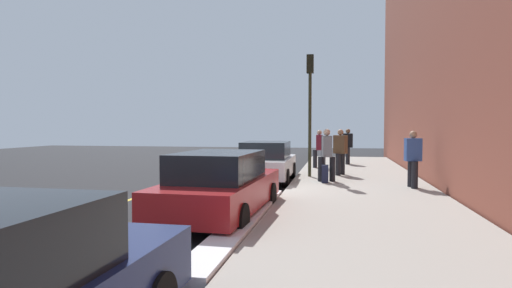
{
  "coord_description": "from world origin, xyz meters",
  "views": [
    {
      "loc": [
        -13.89,
        -2.54,
        2.08
      ],
      "look_at": [
        0.34,
        0.13,
        1.48
      ],
      "focal_mm": 30.25,
      "sensor_mm": 36.0,
      "label": 1
    }
  ],
  "objects_px": {
    "parked_car_red": "(220,185)",
    "pedestrian_grey_coat": "(327,153)",
    "parked_car_white": "(267,162)",
    "pedestrian_brown_coat": "(340,151)",
    "pedestrian_black_coat": "(348,145)",
    "traffic_light_pole": "(310,95)",
    "rolling_suitcase": "(325,174)",
    "pedestrian_blue_coat": "(413,157)",
    "pedestrian_burgundy_coat": "(319,148)"
  },
  "relations": [
    {
      "from": "pedestrian_burgundy_coat",
      "to": "rolling_suitcase",
      "type": "bearing_deg",
      "value": -175.61
    },
    {
      "from": "parked_car_white",
      "to": "pedestrian_brown_coat",
      "type": "relative_size",
      "value": 2.32
    },
    {
      "from": "parked_car_red",
      "to": "pedestrian_brown_coat",
      "type": "relative_size",
      "value": 2.68
    },
    {
      "from": "traffic_light_pole",
      "to": "parked_car_red",
      "type": "bearing_deg",
      "value": 168.14
    },
    {
      "from": "pedestrian_grey_coat",
      "to": "pedestrian_brown_coat",
      "type": "xyz_separation_m",
      "value": [
        2.13,
        -0.49,
        -0.01
      ]
    },
    {
      "from": "pedestrian_blue_coat",
      "to": "parked_car_red",
      "type": "bearing_deg",
      "value": 134.8
    },
    {
      "from": "pedestrian_grey_coat",
      "to": "rolling_suitcase",
      "type": "height_order",
      "value": "pedestrian_grey_coat"
    },
    {
      "from": "parked_car_red",
      "to": "pedestrian_black_coat",
      "type": "xyz_separation_m",
      "value": [
        13.18,
        -3.12,
        0.35
      ]
    },
    {
      "from": "pedestrian_brown_coat",
      "to": "rolling_suitcase",
      "type": "xyz_separation_m",
      "value": [
        -2.5,
        0.53,
        -0.66
      ]
    },
    {
      "from": "pedestrian_grey_coat",
      "to": "pedestrian_burgundy_coat",
      "type": "relative_size",
      "value": 1.05
    },
    {
      "from": "pedestrian_blue_coat",
      "to": "pedestrian_burgundy_coat",
      "type": "bearing_deg",
      "value": 27.51
    },
    {
      "from": "pedestrian_blue_coat",
      "to": "pedestrian_brown_coat",
      "type": "height_order",
      "value": "pedestrian_brown_coat"
    },
    {
      "from": "traffic_light_pole",
      "to": "pedestrian_brown_coat",
      "type": "bearing_deg",
      "value": -56.64
    },
    {
      "from": "parked_car_red",
      "to": "pedestrian_burgundy_coat",
      "type": "relative_size",
      "value": 2.76
    },
    {
      "from": "parked_car_red",
      "to": "traffic_light_pole",
      "type": "height_order",
      "value": "traffic_light_pole"
    },
    {
      "from": "parked_car_white",
      "to": "pedestrian_blue_coat",
      "type": "xyz_separation_m",
      "value": [
        -1.59,
        -4.91,
        0.35
      ]
    },
    {
      "from": "rolling_suitcase",
      "to": "parked_car_red",
      "type": "bearing_deg",
      "value": 158.78
    },
    {
      "from": "pedestrian_blue_coat",
      "to": "pedestrian_grey_coat",
      "type": "height_order",
      "value": "pedestrian_grey_coat"
    },
    {
      "from": "parked_car_red",
      "to": "pedestrian_blue_coat",
      "type": "xyz_separation_m",
      "value": [
        4.88,
        -4.91,
        0.34
      ]
    },
    {
      "from": "parked_car_white",
      "to": "traffic_light_pole",
      "type": "bearing_deg",
      "value": -60.93
    },
    {
      "from": "pedestrian_brown_coat",
      "to": "traffic_light_pole",
      "type": "relative_size",
      "value": 0.39
    },
    {
      "from": "pedestrian_black_coat",
      "to": "traffic_light_pole",
      "type": "xyz_separation_m",
      "value": [
        -5.85,
        1.58,
        2.17
      ]
    },
    {
      "from": "pedestrian_blue_coat",
      "to": "traffic_light_pole",
      "type": "bearing_deg",
      "value": 54.03
    },
    {
      "from": "pedestrian_grey_coat",
      "to": "rolling_suitcase",
      "type": "relative_size",
      "value": 1.91
    },
    {
      "from": "pedestrian_brown_coat",
      "to": "pedestrian_black_coat",
      "type": "height_order",
      "value": "pedestrian_brown_coat"
    },
    {
      "from": "pedestrian_brown_coat",
      "to": "pedestrian_black_coat",
      "type": "xyz_separation_m",
      "value": [
        5.08,
        -0.42,
        -0.01
      ]
    },
    {
      "from": "pedestrian_brown_coat",
      "to": "traffic_light_pole",
      "type": "distance_m",
      "value": 2.57
    },
    {
      "from": "pedestrian_burgundy_coat",
      "to": "rolling_suitcase",
      "type": "xyz_separation_m",
      "value": [
        -5.34,
        -0.41,
        -0.63
      ]
    },
    {
      "from": "pedestrian_blue_coat",
      "to": "traffic_light_pole",
      "type": "distance_m",
      "value": 4.7
    },
    {
      "from": "parked_car_white",
      "to": "traffic_light_pole",
      "type": "distance_m",
      "value": 3.07
    },
    {
      "from": "pedestrian_burgundy_coat",
      "to": "pedestrian_brown_coat",
      "type": "relative_size",
      "value": 0.97
    },
    {
      "from": "traffic_light_pole",
      "to": "pedestrian_black_coat",
      "type": "bearing_deg",
      "value": -15.11
    },
    {
      "from": "pedestrian_grey_coat",
      "to": "traffic_light_pole",
      "type": "relative_size",
      "value": 0.39
    },
    {
      "from": "traffic_light_pole",
      "to": "pedestrian_blue_coat",
      "type": "bearing_deg",
      "value": -125.97
    },
    {
      "from": "pedestrian_blue_coat",
      "to": "pedestrian_black_coat",
      "type": "distance_m",
      "value": 8.49
    },
    {
      "from": "pedestrian_blue_coat",
      "to": "pedestrian_black_coat",
      "type": "height_order",
      "value": "pedestrian_black_coat"
    },
    {
      "from": "parked_car_white",
      "to": "pedestrian_black_coat",
      "type": "height_order",
      "value": "pedestrian_black_coat"
    },
    {
      "from": "parked_car_white",
      "to": "pedestrian_burgundy_coat",
      "type": "bearing_deg",
      "value": -21.56
    },
    {
      "from": "parked_car_red",
      "to": "pedestrian_grey_coat",
      "type": "bearing_deg",
      "value": -20.38
    },
    {
      "from": "pedestrian_black_coat",
      "to": "traffic_light_pole",
      "type": "relative_size",
      "value": 0.39
    },
    {
      "from": "pedestrian_blue_coat",
      "to": "rolling_suitcase",
      "type": "bearing_deg",
      "value": 75.45
    },
    {
      "from": "pedestrian_grey_coat",
      "to": "pedestrian_burgundy_coat",
      "type": "xyz_separation_m",
      "value": [
        4.97,
        0.45,
        -0.04
      ]
    },
    {
      "from": "traffic_light_pole",
      "to": "rolling_suitcase",
      "type": "xyz_separation_m",
      "value": [
        -1.74,
        -0.63,
        -2.82
      ]
    },
    {
      "from": "parked_car_white",
      "to": "pedestrian_grey_coat",
      "type": "distance_m",
      "value": 2.3
    },
    {
      "from": "pedestrian_grey_coat",
      "to": "pedestrian_burgundy_coat",
      "type": "height_order",
      "value": "pedestrian_grey_coat"
    },
    {
      "from": "parked_car_red",
      "to": "pedestrian_black_coat",
      "type": "distance_m",
      "value": 13.54
    },
    {
      "from": "pedestrian_blue_coat",
      "to": "rolling_suitcase",
      "type": "relative_size",
      "value": 1.86
    },
    {
      "from": "pedestrian_blue_coat",
      "to": "pedestrian_brown_coat",
      "type": "bearing_deg",
      "value": 34.54
    },
    {
      "from": "pedestrian_brown_coat",
      "to": "pedestrian_black_coat",
      "type": "bearing_deg",
      "value": -4.68
    },
    {
      "from": "pedestrian_burgundy_coat",
      "to": "pedestrian_black_coat",
      "type": "height_order",
      "value": "pedestrian_black_coat"
    }
  ]
}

